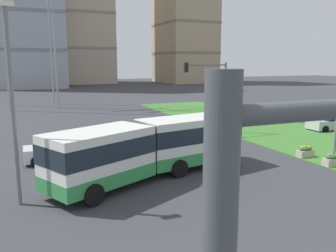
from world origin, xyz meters
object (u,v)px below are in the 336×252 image
object	(u,v)px
car_silver_hatch	(332,122)
flower_planter_4	(305,152)
apartment_tower_eastcentre	(185,11)
traffic_light_far_right	(212,85)
articulated_bus	(151,147)
flower_planter_3	(332,160)
streetlight_left	(12,97)
car_white_van	(60,149)

from	to	relation	value
car_silver_hatch	flower_planter_4	xyz separation A→B (m)	(-9.44, -6.49, -0.33)
car_silver_hatch	apartment_tower_eastcentre	bearing A→B (deg)	73.75
car_silver_hatch	traffic_light_far_right	size ratio (longest dim) A/B	0.73
articulated_bus	traffic_light_far_right	world-z (taller)	traffic_light_far_right
flower_planter_3	flower_planter_4	xyz separation A→B (m)	(0.00, 2.15, 0.00)
streetlight_left	car_white_van	bearing A→B (deg)	69.56
articulated_bus	traffic_light_far_right	size ratio (longest dim) A/B	1.94
articulated_bus	car_white_van	bearing A→B (deg)	128.12
traffic_light_far_right	apartment_tower_eastcentre	distance (m)	85.25
flower_planter_3	flower_planter_4	distance (m)	2.15
articulated_bus	streetlight_left	xyz separation A→B (m)	(-6.64, -1.27, 3.07)
flower_planter_3	flower_planter_4	bearing A→B (deg)	90.00
car_silver_hatch	apartment_tower_eastcentre	xyz separation A→B (m)	(22.97, 78.81, 21.23)
flower_planter_3	articulated_bus	bearing A→B (deg)	167.09
flower_planter_4	traffic_light_far_right	xyz separation A→B (m)	(-1.74, 9.23, 3.82)
streetlight_left	apartment_tower_eastcentre	xyz separation A→B (m)	(49.66, 86.29, 17.27)
car_white_van	apartment_tower_eastcentre	bearing A→B (deg)	59.36
articulated_bus	apartment_tower_eastcentre	distance (m)	97.43
flower_planter_4	apartment_tower_eastcentre	world-z (taller)	apartment_tower_eastcentre
car_white_van	apartment_tower_eastcentre	world-z (taller)	apartment_tower_eastcentre
flower_planter_3	streetlight_left	world-z (taller)	streetlight_left
apartment_tower_eastcentre	car_white_van	bearing A→B (deg)	-120.64
flower_planter_3	apartment_tower_eastcentre	xyz separation A→B (m)	(32.41, 87.45, 21.56)
flower_planter_3	traffic_light_far_right	world-z (taller)	traffic_light_far_right
articulated_bus	car_silver_hatch	size ratio (longest dim) A/B	2.65
flower_planter_3	apartment_tower_eastcentre	bearing A→B (deg)	69.66
articulated_bus	car_white_van	distance (m)	6.84
apartment_tower_eastcentre	car_silver_hatch	bearing A→B (deg)	-106.25
car_white_van	flower_planter_3	bearing A→B (deg)	-27.69
flower_planter_4	apartment_tower_eastcentre	bearing A→B (deg)	69.20
car_white_van	streetlight_left	world-z (taller)	streetlight_left
car_silver_hatch	traffic_light_far_right	world-z (taller)	traffic_light_far_right
flower_planter_3	car_white_van	bearing A→B (deg)	152.31
flower_planter_3	streetlight_left	distance (m)	17.81
car_white_van	flower_planter_3	world-z (taller)	car_white_van
traffic_light_far_right	car_silver_hatch	bearing A→B (deg)	-13.78
flower_planter_4	car_silver_hatch	bearing A→B (deg)	34.52
car_white_van	flower_planter_3	xyz separation A→B (m)	(14.79, -7.76, -0.33)
car_white_van	traffic_light_far_right	world-z (taller)	traffic_light_far_right
car_white_van	flower_planter_4	xyz separation A→B (m)	(14.79, -5.61, -0.33)
flower_planter_4	apartment_tower_eastcentre	xyz separation A→B (m)	(32.41, 85.30, 21.56)
car_white_van	car_silver_hatch	size ratio (longest dim) A/B	0.99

